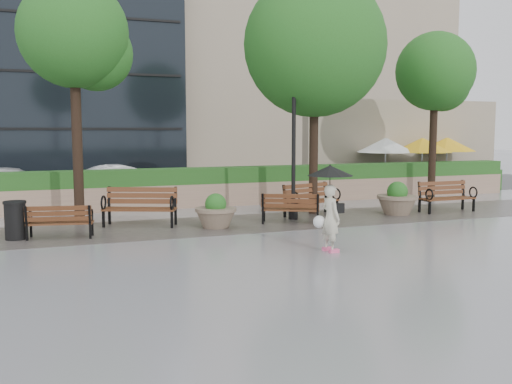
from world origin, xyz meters
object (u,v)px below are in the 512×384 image
object	(u,v)px
bench_3	(311,206)
pedestrian	(330,200)
bench_4	(447,203)
lamppost	(294,157)
bench_1	(140,215)
car_left	(13,186)
trash_bin	(15,221)
car_right	(125,182)
bench_0	(60,228)
bench_2	(290,215)
planter_right	(397,202)
planter_left	(216,214)

from	to	relation	value
bench_3	pedestrian	distance (m)	5.27
bench_4	lamppost	xyz separation A→B (m)	(-5.30, 0.35, 1.56)
bench_1	car_left	bearing A→B (deg)	142.50
bench_3	bench_4	size ratio (longest dim) A/B	1.06
bench_3	lamppost	size ratio (longest dim) A/B	0.47
trash_bin	car_right	distance (m)	8.28
bench_4	car_right	bearing A→B (deg)	141.23
bench_0	bench_4	distance (m)	11.91
car_left	car_right	world-z (taller)	car_left
bench_2	bench_3	bearing A→B (deg)	-110.98
bench_2	pedestrian	xyz separation A→B (m)	(-0.70, -3.71, 0.89)
lamppost	bench_2	bearing A→B (deg)	-120.37
bench_2	lamppost	bearing A→B (deg)	-94.25
bench_4	bench_1	bearing A→B (deg)	175.00
bench_2	car_right	size ratio (longest dim) A/B	0.44
planter_right	car_right	bearing A→B (deg)	136.07
bench_3	trash_bin	size ratio (longest dim) A/B	2.18
car_right	bench_0	bearing A→B (deg)	155.40
planter_right	lamppost	xyz separation A→B (m)	(-3.48, 0.25, 1.45)
car_left	bench_3	bearing A→B (deg)	-125.23
bench_1	bench_3	distance (m)	5.31
planter_left	trash_bin	xyz separation A→B (m)	(-5.06, 0.09, 0.08)
bench_0	bench_4	size ratio (longest dim) A/B	0.89
planter_right	car_right	xyz separation A→B (m)	(-7.49, 7.21, 0.25)
planter_right	lamppost	world-z (taller)	lamppost
planter_left	lamppost	xyz separation A→B (m)	(2.57, 0.57, 1.49)
planter_left	bench_4	bearing A→B (deg)	1.57
bench_4	car_left	bearing A→B (deg)	151.70
bench_1	car_right	world-z (taller)	car_right
bench_3	planter_left	distance (m)	3.56
bench_2	car_right	distance (m)	8.44
bench_2	car_right	bearing A→B (deg)	-38.36
bench_2	car_left	world-z (taller)	car_left
bench_0	bench_2	distance (m)	6.23
pedestrian	bench_4	bearing A→B (deg)	-65.73
bench_0	lamppost	world-z (taller)	lamppost
bench_1	planter_right	distance (m)	7.98
bench_0	bench_1	world-z (taller)	bench_1
trash_bin	bench_3	bearing A→B (deg)	6.48
bench_0	planter_left	world-z (taller)	planter_left
trash_bin	pedestrian	size ratio (longest dim) A/B	0.48
planter_left	lamppost	size ratio (longest dim) A/B	0.27
bench_4	car_left	xyz separation A→B (m)	(-13.29, 6.96, 0.37)
bench_3	car_left	bearing A→B (deg)	127.44
car_right	car_left	bearing A→B (deg)	89.14
trash_bin	car_right	bearing A→B (deg)	64.08
bench_0	pedestrian	xyz separation A→B (m)	(5.52, -3.66, 0.90)
bench_1	pedestrian	distance (m)	5.90
bench_3	car_right	distance (m)	8.10
bench_2	planter_left	size ratio (longest dim) A/B	1.54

